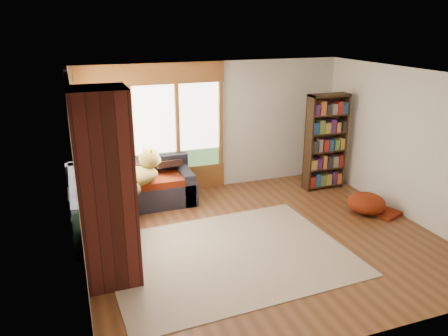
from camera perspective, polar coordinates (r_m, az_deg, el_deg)
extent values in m
plane|color=#5B3119|center=(7.19, 5.09, -9.12)|extent=(5.50, 5.50, 0.00)
plane|color=white|center=(6.40, 5.77, 11.92)|extent=(5.50, 5.50, 0.00)
cube|color=silver|center=(8.92, -1.42, 5.45)|extent=(5.50, 0.04, 2.60)
cube|color=silver|center=(4.71, 18.49, -8.11)|extent=(5.50, 0.04, 2.60)
cube|color=silver|center=(6.09, -18.75, -1.96)|extent=(0.04, 5.00, 2.60)
cube|color=silver|center=(8.20, 23.12, 2.74)|extent=(0.04, 5.00, 2.60)
cube|color=#935725|center=(8.59, -9.00, 5.04)|extent=(2.82, 0.10, 1.90)
cube|color=white|center=(8.59, -9.00, 5.04)|extent=(2.54, 0.09, 1.62)
cube|color=#935725|center=(7.22, -18.89, 1.63)|extent=(0.10, 2.62, 1.90)
cube|color=white|center=(7.22, -18.89, 1.63)|extent=(0.09, 2.36, 1.62)
cube|color=#85965C|center=(7.93, -19.17, 6.07)|extent=(0.03, 0.72, 0.90)
cube|color=#471914|center=(5.77, -15.17, -2.74)|extent=(0.70, 0.70, 2.60)
cube|color=black|center=(8.47, -11.04, -3.39)|extent=(2.20, 0.90, 0.42)
cube|color=black|center=(8.65, -11.58, -0.11)|extent=(2.20, 0.20, 0.38)
cube|color=black|center=(8.62, -4.51, -2.04)|extent=(0.20, 0.90, 0.60)
cube|color=maroon|center=(8.25, -11.70, -2.03)|extent=(1.90, 0.66, 0.12)
cube|color=black|center=(7.81, -14.98, -5.65)|extent=(0.90, 2.20, 0.42)
cube|color=black|center=(7.64, -17.84, -3.21)|extent=(0.20, 2.20, 0.38)
cube|color=black|center=(6.87, -14.22, -8.25)|extent=(0.90, 0.20, 0.60)
cube|color=maroon|center=(7.39, -13.96, -4.70)|extent=(0.66, 1.20, 0.12)
cube|color=maroon|center=(8.27, -14.72, -2.20)|extent=(0.66, 0.66, 0.12)
cube|color=beige|center=(6.68, 0.69, -11.29)|extent=(3.61, 2.83, 0.01)
cube|color=#311E10|center=(9.39, 15.22, 3.50)|extent=(0.04, 0.28, 1.97)
cube|color=#311E10|center=(8.96, 10.97, 3.10)|extent=(0.04, 0.28, 1.97)
cube|color=#311E10|center=(9.27, 12.71, 3.51)|extent=(0.85, 0.02, 1.97)
cube|color=#311E10|center=(9.45, 12.73, -2.12)|extent=(0.77, 0.26, 0.03)
cube|color=#311E10|center=(9.32, 12.90, 0.04)|extent=(0.77, 0.26, 0.03)
cube|color=#311E10|center=(9.21, 13.06, 2.24)|extent=(0.77, 0.26, 0.03)
cube|color=#311E10|center=(9.12, 13.24, 4.50)|extent=(0.77, 0.26, 0.03)
cube|color=#311E10|center=(9.04, 13.41, 6.80)|extent=(0.77, 0.26, 0.03)
cube|color=#311E10|center=(8.97, 13.59, 9.14)|extent=(0.77, 0.26, 0.03)
cube|color=#726659|center=(9.15, 13.21, 3.27)|extent=(0.73, 0.20, 1.81)
ellipsoid|color=maroon|center=(8.38, 18.08, -4.32)|extent=(0.72, 0.72, 0.37)
ellipsoid|color=olive|center=(7.85, -11.70, -0.85)|extent=(1.10, 0.93, 0.32)
sphere|color=olive|center=(7.97, -9.72, 0.74)|extent=(0.50, 0.50, 0.38)
cone|color=olive|center=(7.89, -10.15, 1.68)|extent=(0.18, 0.18, 0.16)
ellipsoid|color=black|center=(7.46, -12.66, -2.45)|extent=(0.56, 0.77, 0.24)
sphere|color=black|center=(7.65, -13.28, -1.04)|extent=(0.33, 0.33, 0.29)
cone|color=black|center=(7.57, -13.24, -0.33)|extent=(0.12, 0.12, 0.12)
cube|color=black|center=(8.58, -6.90, 1.30)|extent=(0.45, 0.12, 0.45)
cube|color=black|center=(8.48, -10.85, 0.87)|extent=(0.45, 0.12, 0.45)
cube|color=black|center=(7.96, -16.90, -0.80)|extent=(0.45, 0.12, 0.45)
cube|color=black|center=(6.93, -16.30, -3.68)|extent=(0.45, 0.12, 0.45)
cube|color=maroon|center=(8.41, -14.87, 0.43)|extent=(0.42, 0.12, 0.42)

